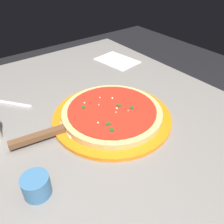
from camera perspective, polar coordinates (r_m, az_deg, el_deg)
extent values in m
cube|color=black|center=(1.29, -1.59, -0.72)|extent=(0.06, 0.06, 0.73)
cube|color=gray|center=(0.65, -4.59, -1.47)|extent=(0.95, 0.79, 0.03)
cylinder|color=orange|center=(0.62, 0.00, -1.10)|extent=(0.31, 0.31, 0.01)
cylinder|color=#DBB26B|center=(0.62, 0.00, -0.13)|extent=(0.26, 0.26, 0.02)
cylinder|color=red|center=(0.61, 0.00, 0.62)|extent=(0.23, 0.23, 0.00)
sphere|color=#EFEACC|center=(0.60, 3.96, 0.38)|extent=(0.00, 0.00, 0.00)
sphere|color=#EFEACC|center=(0.61, 1.17, 0.90)|extent=(0.01, 0.01, 0.01)
sphere|color=#EFEACC|center=(0.59, 0.94, -0.04)|extent=(0.00, 0.00, 0.00)
sphere|color=#EFEACC|center=(0.56, -3.48, -2.61)|extent=(0.00, 0.00, 0.00)
sphere|color=#EFEACC|center=(0.65, 0.07, 3.40)|extent=(0.01, 0.01, 0.01)
sphere|color=#EFEACC|center=(0.65, -2.98, 3.54)|extent=(0.00, 0.00, 0.00)
sphere|color=#EFEACC|center=(0.62, -3.26, 1.77)|extent=(0.00, 0.00, 0.00)
sphere|color=#EFEACC|center=(0.63, -6.75, 2.24)|extent=(0.00, 0.00, 0.00)
cube|color=#23561E|center=(0.62, 1.66, 1.63)|extent=(0.01, 0.01, 0.00)
cube|color=#23561E|center=(0.61, 4.98, 1.11)|extent=(0.01, 0.01, 0.00)
cube|color=#23561E|center=(0.56, -0.92, -2.92)|extent=(0.01, 0.01, 0.00)
cube|color=#23561E|center=(0.54, -0.05, -4.32)|extent=(0.01, 0.01, 0.00)
cube|color=#23561E|center=(0.62, -7.00, 1.24)|extent=(0.01, 0.01, 0.00)
cube|color=silver|center=(0.59, -7.39, -2.99)|extent=(0.08, 0.10, 0.00)
cube|color=brown|center=(0.57, -17.73, -5.76)|extent=(0.04, 0.13, 0.01)
cylinder|color=teal|center=(0.47, -18.03, -16.77)|extent=(0.05, 0.05, 0.04)
cube|color=white|center=(0.95, 1.25, 12.44)|extent=(0.17, 0.13, 0.00)
cube|color=silver|center=(0.74, -24.03, 1.99)|extent=(0.13, 0.10, 0.00)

